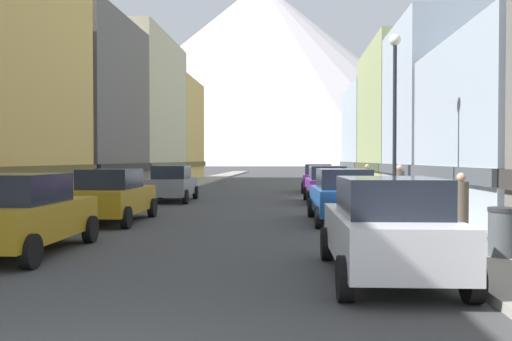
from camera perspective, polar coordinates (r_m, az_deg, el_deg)
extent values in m
cube|color=gray|center=(40.27, -8.25, -1.70)|extent=(2.50, 100.00, 0.15)
cube|color=gray|center=(39.60, 9.74, -1.76)|extent=(2.50, 100.00, 0.15)
cube|color=#66605B|center=(34.12, -18.81, 6.39)|extent=(6.78, 9.85, 10.46)
cube|color=#2D2B29|center=(33.98, -18.77, 0.29)|extent=(7.08, 9.85, 0.50)
cube|color=beige|center=(45.33, -14.33, 5.98)|extent=(8.76, 13.09, 11.82)
cube|color=#595444|center=(45.17, -14.31, 0.52)|extent=(9.06, 13.09, 0.50)
cube|color=#D8B259|center=(56.11, -9.57, 4.18)|extent=(6.57, 9.85, 10.08)
cube|color=brown|center=(56.04, -9.56, 0.66)|extent=(6.87, 9.85, 0.50)
cube|color=#99A5B2|center=(30.82, 23.50, 5.69)|extent=(9.96, 8.13, 9.14)
cube|color=#444A50|center=(30.73, 23.45, 0.16)|extent=(10.26, 8.13, 0.50)
cube|color=#8C9966|center=(40.36, 16.16, 5.33)|extent=(6.50, 12.19, 10.09)
cube|color=#3F442D|center=(40.26, 16.13, 0.43)|extent=(6.80, 12.19, 0.50)
cube|color=#99A5B2|center=(53.71, 14.75, 3.72)|extent=(9.68, 13.70, 9.01)
cube|color=#444A50|center=(53.66, 14.74, 0.62)|extent=(9.98, 13.70, 0.50)
cube|color=#B28419|center=(13.15, -23.15, -4.83)|extent=(1.94, 4.44, 0.80)
cube|color=#1E232D|center=(12.87, -23.66, -1.75)|extent=(1.65, 2.24, 0.64)
cylinder|color=black|center=(15.06, -23.59, -5.61)|extent=(0.24, 0.68, 0.68)
cylinder|color=black|center=(14.36, -16.94, -5.89)|extent=(0.24, 0.68, 0.68)
cylinder|color=black|center=(11.33, -22.54, -7.83)|extent=(0.24, 0.68, 0.68)
cube|color=#B28419|center=(18.72, -14.73, -3.01)|extent=(1.91, 4.43, 0.80)
cube|color=#1E232D|center=(18.45, -14.97, -0.83)|extent=(1.64, 2.23, 0.64)
cylinder|color=black|center=(20.60, -15.78, -3.75)|extent=(0.23, 0.68, 0.68)
cylinder|color=black|center=(20.09, -10.79, -3.85)|extent=(0.23, 0.68, 0.68)
cylinder|color=black|center=(17.52, -19.23, -4.63)|extent=(0.23, 0.68, 0.68)
cylinder|color=black|center=(16.92, -13.42, -4.81)|extent=(0.23, 0.68, 0.68)
cube|color=slate|center=(27.40, -8.74, -1.66)|extent=(1.99, 4.46, 0.80)
cube|color=#1E232D|center=(27.13, -8.84, -0.17)|extent=(1.68, 2.25, 0.64)
cylinder|color=black|center=(29.22, -9.92, -2.28)|extent=(0.24, 0.69, 0.68)
cylinder|color=black|center=(28.90, -6.34, -2.30)|extent=(0.24, 0.69, 0.68)
cylinder|color=black|center=(26.00, -11.39, -2.71)|extent=(0.24, 0.69, 0.68)
cylinder|color=black|center=(25.65, -7.38, -2.75)|extent=(0.24, 0.69, 0.68)
cube|color=silver|center=(9.94, 13.51, -6.69)|extent=(1.92, 4.43, 0.80)
cube|color=#1E232D|center=(9.62, 13.81, -2.64)|extent=(1.64, 2.23, 0.64)
cylinder|color=black|center=(11.50, 7.39, -7.61)|extent=(0.23, 0.68, 0.68)
cylinder|color=black|center=(11.79, 16.42, -7.43)|extent=(0.23, 0.68, 0.68)
cylinder|color=black|center=(8.27, 9.28, -11.10)|extent=(0.23, 0.68, 0.68)
cylinder|color=black|center=(8.67, 21.67, -10.59)|extent=(0.23, 0.68, 0.68)
cube|color=#19478C|center=(18.31, 9.01, -3.08)|extent=(1.99, 4.46, 0.80)
cube|color=#1E232D|center=(18.03, 9.11, -0.85)|extent=(1.68, 2.25, 0.64)
cylinder|color=black|center=(19.89, 5.76, -3.89)|extent=(0.24, 0.69, 0.68)
cylinder|color=black|center=(20.11, 11.01, -3.85)|extent=(0.24, 0.69, 0.68)
cylinder|color=black|center=(16.62, 6.56, -4.89)|extent=(0.24, 0.69, 0.68)
cylinder|color=black|center=(16.87, 12.82, -4.82)|extent=(0.24, 0.69, 0.68)
cube|color=#591E72|center=(26.51, 7.38, -1.76)|extent=(1.94, 4.44, 0.80)
cube|color=#1E232D|center=(26.23, 7.43, -0.21)|extent=(1.65, 2.24, 0.64)
cylinder|color=black|center=(28.11, 5.22, -2.40)|extent=(0.24, 0.68, 0.68)
cylinder|color=black|center=(28.26, 8.95, -2.39)|extent=(0.24, 0.68, 0.68)
cylinder|color=black|center=(24.82, 5.58, -2.88)|extent=(0.24, 0.68, 0.68)
cylinder|color=black|center=(24.99, 9.81, -2.86)|extent=(0.24, 0.68, 0.68)
cube|color=#591E72|center=(35.04, 6.50, -1.04)|extent=(1.99, 4.46, 0.80)
cube|color=#1E232D|center=(34.77, 6.50, 0.13)|extent=(1.68, 2.26, 0.64)
cylinder|color=black|center=(36.71, 5.03, -1.56)|extent=(0.24, 0.69, 0.68)
cylinder|color=black|center=(36.73, 7.90, -1.56)|extent=(0.24, 0.69, 0.68)
cylinder|color=black|center=(33.41, 4.95, -1.83)|extent=(0.24, 0.69, 0.68)
cylinder|color=black|center=(33.43, 8.11, -1.84)|extent=(0.24, 0.69, 0.68)
cylinder|color=#4C5156|center=(12.03, 24.42, -6.06)|extent=(0.56, 0.56, 0.90)
cylinder|color=#2D2D33|center=(11.98, 24.44, -3.74)|extent=(0.59, 0.59, 0.08)
cylinder|color=brown|center=(30.47, 11.54, -1.14)|extent=(0.36, 0.36, 1.45)
sphere|color=tan|center=(30.45, 11.54, 0.44)|extent=(0.23, 0.23, 0.23)
cylinder|color=brown|center=(21.57, 14.79, -2.02)|extent=(0.36, 0.36, 1.51)
sphere|color=tan|center=(21.54, 14.80, 0.30)|extent=(0.24, 0.24, 0.24)
cylinder|color=brown|center=(14.22, 20.65, -3.92)|extent=(0.36, 0.36, 1.40)
sphere|color=tan|center=(14.18, 20.67, -0.66)|extent=(0.22, 0.22, 0.22)
cylinder|color=black|center=(17.67, 14.30, 3.76)|extent=(0.12, 0.12, 5.50)
sphere|color=white|center=(18.04, 14.35, 13.09)|extent=(0.36, 0.36, 0.36)
cone|color=silver|center=(268.05, 0.57, 10.19)|extent=(206.53, 206.53, 88.04)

